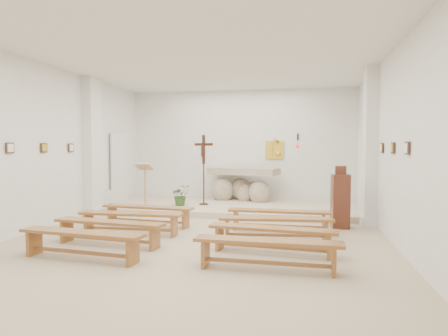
% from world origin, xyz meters
% --- Properties ---
extents(ground, '(7.00, 10.00, 0.00)m').
position_xyz_m(ground, '(0.00, 0.00, 0.00)').
color(ground, '#C9B591').
rests_on(ground, ground).
extents(wall_left, '(0.02, 10.00, 3.50)m').
position_xyz_m(wall_left, '(-3.49, 0.00, 1.75)').
color(wall_left, white).
rests_on(wall_left, ground).
extents(wall_right, '(0.02, 10.00, 3.50)m').
position_xyz_m(wall_right, '(3.49, 0.00, 1.75)').
color(wall_right, white).
rests_on(wall_right, ground).
extents(wall_back, '(7.00, 0.02, 3.50)m').
position_xyz_m(wall_back, '(0.00, 4.99, 1.75)').
color(wall_back, white).
rests_on(wall_back, ground).
extents(ceiling, '(7.00, 10.00, 0.02)m').
position_xyz_m(ceiling, '(0.00, 0.00, 3.49)').
color(ceiling, silver).
rests_on(ceiling, wall_back).
extents(sanctuary_platform, '(6.98, 3.00, 0.15)m').
position_xyz_m(sanctuary_platform, '(0.00, 3.50, 0.07)').
color(sanctuary_platform, beige).
rests_on(sanctuary_platform, ground).
extents(pilaster_left, '(0.26, 0.55, 3.50)m').
position_xyz_m(pilaster_left, '(-3.37, 2.00, 1.75)').
color(pilaster_left, white).
rests_on(pilaster_left, ground).
extents(pilaster_right, '(0.26, 0.55, 3.50)m').
position_xyz_m(pilaster_right, '(3.37, 2.00, 1.75)').
color(pilaster_right, white).
rests_on(pilaster_right, ground).
extents(gold_wall_relief, '(0.55, 0.04, 0.55)m').
position_xyz_m(gold_wall_relief, '(1.05, 4.96, 1.65)').
color(gold_wall_relief, gold).
rests_on(gold_wall_relief, wall_back).
extents(sanctuary_lamp, '(0.11, 0.36, 0.44)m').
position_xyz_m(sanctuary_lamp, '(1.75, 4.71, 1.81)').
color(sanctuary_lamp, black).
rests_on(sanctuary_lamp, wall_back).
extents(station_frame_left_front, '(0.03, 0.20, 0.20)m').
position_xyz_m(station_frame_left_front, '(-3.47, -0.80, 1.72)').
color(station_frame_left_front, '#422A1D').
rests_on(station_frame_left_front, wall_left).
extents(station_frame_left_mid, '(0.03, 0.20, 0.20)m').
position_xyz_m(station_frame_left_mid, '(-3.47, 0.20, 1.72)').
color(station_frame_left_mid, '#422A1D').
rests_on(station_frame_left_mid, wall_left).
extents(station_frame_left_rear, '(0.03, 0.20, 0.20)m').
position_xyz_m(station_frame_left_rear, '(-3.47, 1.20, 1.72)').
color(station_frame_left_rear, '#422A1D').
rests_on(station_frame_left_rear, wall_left).
extents(station_frame_right_front, '(0.03, 0.20, 0.20)m').
position_xyz_m(station_frame_right_front, '(3.47, -0.80, 1.72)').
color(station_frame_right_front, '#422A1D').
rests_on(station_frame_right_front, wall_right).
extents(station_frame_right_mid, '(0.03, 0.20, 0.20)m').
position_xyz_m(station_frame_right_mid, '(3.47, 0.20, 1.72)').
color(station_frame_right_mid, '#422A1D').
rests_on(station_frame_right_mid, wall_right).
extents(station_frame_right_rear, '(0.03, 0.20, 0.20)m').
position_xyz_m(station_frame_right_rear, '(3.47, 1.20, 1.72)').
color(station_frame_right_rear, '#422A1D').
rests_on(station_frame_right_rear, wall_right).
extents(radiator_left, '(0.10, 0.85, 0.52)m').
position_xyz_m(radiator_left, '(-3.43, 2.70, 0.27)').
color(radiator_left, silver).
rests_on(radiator_left, ground).
extents(radiator_right, '(0.10, 0.85, 0.52)m').
position_xyz_m(radiator_right, '(3.43, 2.70, 0.27)').
color(radiator_right, silver).
rests_on(radiator_right, ground).
extents(altar, '(2.19, 1.27, 1.06)m').
position_xyz_m(altar, '(0.15, 4.41, 0.56)').
color(altar, beige).
rests_on(altar, sanctuary_platform).
extents(lectern, '(0.43, 0.37, 1.17)m').
position_xyz_m(lectern, '(-2.18, 2.53, 0.73)').
color(lectern, tan).
rests_on(lectern, sanctuary_platform).
extents(crucifix_stand, '(0.56, 0.25, 1.92)m').
position_xyz_m(crucifix_stand, '(-0.77, 3.29, 1.26)').
color(crucifix_stand, '#391D12').
rests_on(crucifix_stand, sanctuary_platform).
extents(potted_plant, '(0.67, 0.65, 0.57)m').
position_xyz_m(potted_plant, '(-1.34, 3.01, 0.43)').
color(potted_plant, '#2A5020').
rests_on(potted_plant, sanctuary_platform).
extents(donation_pedestal, '(0.40, 0.40, 1.33)m').
position_xyz_m(donation_pedestal, '(2.70, 1.47, 0.59)').
color(donation_pedestal, '#522A17').
rests_on(donation_pedestal, ground).
extents(bench_left_front, '(2.10, 0.55, 0.44)m').
position_xyz_m(bench_left_front, '(-1.43, 0.88, 0.33)').
color(bench_left_front, '#975C2C').
rests_on(bench_left_front, ground).
extents(bench_right_front, '(2.09, 0.39, 0.44)m').
position_xyz_m(bench_right_front, '(1.43, 0.88, 0.33)').
color(bench_right_front, '#975C2C').
rests_on(bench_right_front, ground).
extents(bench_left_second, '(2.09, 0.37, 0.44)m').
position_xyz_m(bench_left_second, '(-1.43, -0.02, 0.33)').
color(bench_left_second, '#975C2C').
rests_on(bench_left_second, ground).
extents(bench_right_second, '(2.11, 0.56, 0.44)m').
position_xyz_m(bench_right_second, '(1.43, -0.02, 0.33)').
color(bench_right_second, '#975C2C').
rests_on(bench_right_second, ground).
extents(bench_left_third, '(2.11, 0.58, 0.44)m').
position_xyz_m(bench_left_third, '(-1.43, -0.91, 0.33)').
color(bench_left_third, '#975C2C').
rests_on(bench_left_third, ground).
extents(bench_right_third, '(2.11, 0.57, 0.44)m').
position_xyz_m(bench_right_third, '(1.43, -0.91, 0.33)').
color(bench_right_third, '#975C2C').
rests_on(bench_right_third, ground).
extents(bench_left_fourth, '(2.11, 0.57, 0.44)m').
position_xyz_m(bench_left_fourth, '(-1.43, -1.81, 0.33)').
color(bench_left_fourth, '#975C2C').
rests_on(bench_left_fourth, ground).
extents(bench_right_fourth, '(2.09, 0.38, 0.44)m').
position_xyz_m(bench_right_fourth, '(1.43, -1.81, 0.33)').
color(bench_right_fourth, '#975C2C').
rests_on(bench_right_fourth, ground).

